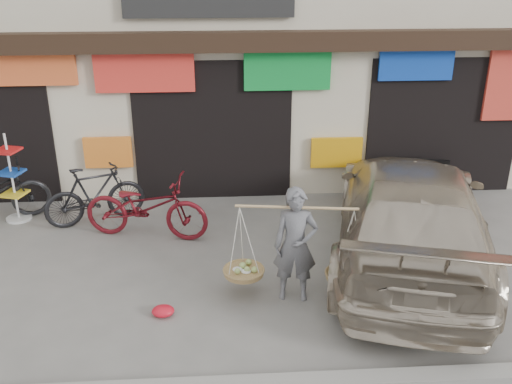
{
  "coord_description": "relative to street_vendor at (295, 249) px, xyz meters",
  "views": [
    {
      "loc": [
        0.15,
        -7.0,
        4.57
      ],
      "look_at": [
        0.66,
        0.9,
        1.18
      ],
      "focal_mm": 40.0,
      "sensor_mm": 36.0,
      "label": 1
    }
  ],
  "objects": [
    {
      "name": "red_bag",
      "position": [
        -1.82,
        -0.34,
        -0.7
      ],
      "size": [
        0.31,
        0.25,
        0.14
      ],
      "primitive_type": "ellipsoid",
      "color": "red",
      "rests_on": "ground"
    },
    {
      "name": "ground",
      "position": [
        -1.13,
        0.17,
        -0.77
      ],
      "size": [
        70.0,
        70.0,
        0.0
      ],
      "primitive_type": "plane",
      "color": "slate",
      "rests_on": "ground"
    },
    {
      "name": "suv",
      "position": [
        1.93,
        1.01,
        0.03
      ],
      "size": [
        3.64,
        5.92,
        1.6
      ],
      "rotation": [
        0.0,
        0.0,
        2.87
      ],
      "color": "#C1B29C",
      "rests_on": "ground"
    },
    {
      "name": "bike_1",
      "position": [
        -3.25,
        2.64,
        -0.23
      ],
      "size": [
        1.84,
        1.17,
        1.07
      ],
      "primitive_type": "imported",
      "rotation": [
        0.0,
        0.0,
        1.98
      ],
      "color": "black",
      "rests_on": "ground"
    },
    {
      "name": "shophouse_block",
      "position": [
        -1.13,
        6.58,
        2.68
      ],
      "size": [
        14.0,
        6.32,
        7.0
      ],
      "color": "beige",
      "rests_on": "ground"
    },
    {
      "name": "display_rack",
      "position": [
        -4.71,
        2.84,
        -0.11
      ],
      "size": [
        0.48,
        0.48,
        1.64
      ],
      "rotation": [
        0.0,
        0.0,
        -0.29
      ],
      "color": "silver",
      "rests_on": "ground"
    },
    {
      "name": "bike_2",
      "position": [
        -2.27,
        2.0,
        -0.21
      ],
      "size": [
        2.24,
        1.19,
        1.12
      ],
      "primitive_type": "imported",
      "rotation": [
        0.0,
        0.0,
        1.35
      ],
      "color": "maroon",
      "rests_on": "ground"
    },
    {
      "name": "street_vendor",
      "position": [
        0.0,
        0.0,
        0.0
      ],
      "size": [
        1.98,
        0.75,
        1.66
      ],
      "rotation": [
        0.0,
        0.0,
        -0.13
      ],
      "color": "slate",
      "rests_on": "ground"
    }
  ]
}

